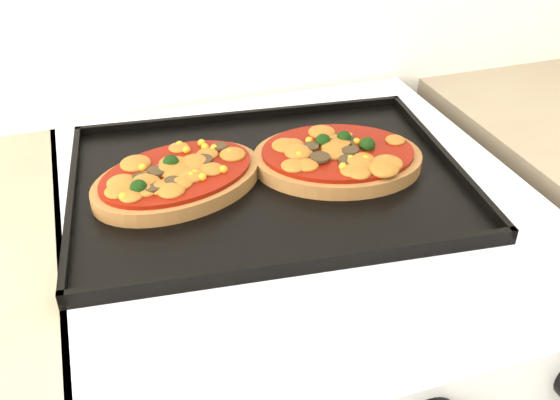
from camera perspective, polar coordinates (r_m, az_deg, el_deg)
name	(u,v)px	position (r m, az deg, el deg)	size (l,w,h in m)	color
baking_tray	(268,178)	(0.81, -1.12, 2.00)	(0.50, 0.37, 0.02)	black
pizza_left	(177,176)	(0.79, -9.37, 2.14)	(0.22, 0.15, 0.03)	#966233
pizza_right	(338,156)	(0.83, 5.29, 4.05)	(0.22, 0.17, 0.03)	#966233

